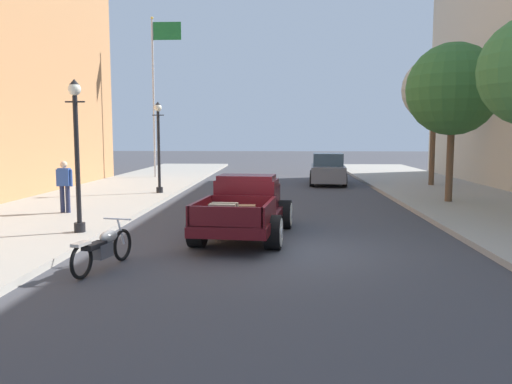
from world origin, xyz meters
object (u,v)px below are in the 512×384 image
at_px(hotrod_truck_maroon, 246,207).
at_px(street_lamp_near, 77,144).
at_px(pedestrian_sidewalk_left, 64,183).
at_px(street_tree_second, 453,90).
at_px(motorcycle_parked, 103,247).
at_px(street_lamp_far, 159,140).
at_px(car_background_grey, 328,170).
at_px(flagpole, 157,80).
at_px(street_tree_third, 435,90).

bearing_deg(hotrod_truck_maroon, street_lamp_near, -172.35).
relative_size(pedestrian_sidewalk_left, street_tree_second, 0.28).
relative_size(motorcycle_parked, street_lamp_far, 0.54).
distance_m(car_background_grey, flagpole, 11.16).
distance_m(pedestrian_sidewalk_left, street_tree_second, 13.93).
xyz_separation_m(street_lamp_far, street_tree_second, (11.44, -2.30, 1.87)).
bearing_deg(street_tree_third, street_tree_second, -100.36).
height_order(motorcycle_parked, flagpole, flagpole).
height_order(motorcycle_parked, street_lamp_near, street_lamp_near).
height_order(car_background_grey, street_tree_third, street_tree_third).
distance_m(hotrod_truck_maroon, motorcycle_parked, 4.44).
xyz_separation_m(flagpole, street_tree_third, (14.59, -4.17, -0.99)).
bearing_deg(street_tree_third, street_lamp_far, -162.08).
distance_m(street_tree_second, street_tree_third, 6.50).
bearing_deg(car_background_grey, pedestrian_sidewalk_left, -129.21).
bearing_deg(street_lamp_far, pedestrian_sidewalk_left, -106.13).
xyz_separation_m(motorcycle_parked, street_lamp_far, (-1.74, 12.03, 1.94)).
xyz_separation_m(motorcycle_parked, car_background_grey, (5.92, 17.69, 0.33)).
bearing_deg(car_background_grey, street_lamp_near, -117.39).
distance_m(hotrod_truck_maroon, street_lamp_far, 9.60).
bearing_deg(street_tree_second, pedestrian_sidewalk_left, -165.16).
distance_m(car_background_grey, street_lamp_far, 9.66).
distance_m(motorcycle_parked, street_tree_third, 19.91).
distance_m(flagpole, street_tree_second, 17.14).
height_order(hotrod_truck_maroon, street_lamp_near, street_lamp_near).
bearing_deg(pedestrian_sidewalk_left, car_background_grey, 50.79).
distance_m(car_background_grey, street_tree_third, 6.57).
bearing_deg(street_lamp_far, motorcycle_parked, -81.77).
bearing_deg(car_background_grey, motorcycle_parked, -108.49).
height_order(hotrod_truck_maroon, car_background_grey, car_background_grey).
height_order(motorcycle_parked, street_tree_third, street_tree_third).
distance_m(pedestrian_sidewalk_left, street_lamp_far, 6.15).
bearing_deg(street_lamp_near, pedestrian_sidewalk_left, 118.32).
xyz_separation_m(hotrod_truck_maroon, street_lamp_far, (-4.30, 8.42, 1.63)).
bearing_deg(motorcycle_parked, street_tree_third, 55.99).
distance_m(street_lamp_near, street_tree_second, 13.33).
bearing_deg(car_background_grey, flagpole, 164.93).
height_order(car_background_grey, pedestrian_sidewalk_left, pedestrian_sidewalk_left).
bearing_deg(street_tree_second, flagpole, 141.84).
bearing_deg(flagpole, motorcycle_parked, -79.61).
height_order(pedestrian_sidewalk_left, flagpole, flagpole).
bearing_deg(street_tree_second, car_background_grey, 115.47).
distance_m(pedestrian_sidewalk_left, street_tree_third, 17.73).
bearing_deg(street_lamp_near, flagpole, 96.77).
height_order(flagpole, street_tree_second, flagpole).
bearing_deg(flagpole, pedestrian_sidewalk_left, -88.73).
height_order(motorcycle_parked, pedestrian_sidewalk_left, pedestrian_sidewalk_left).
xyz_separation_m(hotrod_truck_maroon, motorcycle_parked, (-2.56, -3.61, -0.31)).
bearing_deg(hotrod_truck_maroon, street_lamp_far, 117.06).
bearing_deg(motorcycle_parked, hotrod_truck_maroon, 54.64).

